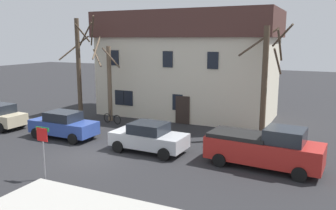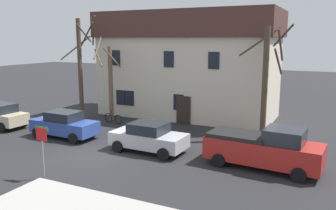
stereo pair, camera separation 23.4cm
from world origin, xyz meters
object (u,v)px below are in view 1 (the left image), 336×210
street_sign_pole (43,143)px  car_blue_sedan (64,125)px  building_main (187,63)px  tree_bare_far (266,78)px  tree_bare_mid (109,80)px  car_silver_sedan (149,137)px  pickup_truck_red (264,148)px  bicycle_leaning (112,119)px  tree_bare_near (79,65)px

street_sign_pole → car_blue_sedan: bearing=124.6°
building_main → tree_bare_far: (7.17, -4.54, -0.41)m
tree_bare_mid → car_blue_sedan: size_ratio=1.46×
car_blue_sedan → street_sign_pole: street_sign_pole is taller
building_main → car_silver_sedan: (1.82, -10.01, -3.47)m
tree_bare_far → pickup_truck_red: tree_bare_far is taller
car_blue_sedan → bicycle_leaning: (0.59, 4.61, -0.49)m
building_main → car_blue_sedan: size_ratio=3.24×
tree_bare_far → car_silver_sedan: 8.24m
pickup_truck_red → street_sign_pole: size_ratio=2.33×
street_sign_pole → bicycle_leaning: (-3.36, 10.33, -1.36)m
car_blue_sedan → car_silver_sedan: size_ratio=1.03×
tree_bare_near → street_sign_pole: (6.45, -10.59, -2.54)m
tree_bare_far → pickup_truck_red: 6.10m
tree_bare_far → car_blue_sedan: tree_bare_far is taller
tree_bare_near → bicycle_leaning: 4.98m
tree_bare_far → street_sign_pole: tree_bare_far is taller
building_main → pickup_truck_red: size_ratio=2.53×
tree_bare_far → tree_bare_mid: bearing=-179.8°
tree_bare_far → car_silver_sedan: bearing=-134.3°
tree_bare_mid → pickup_truck_red: (12.75, -5.25, -2.14)m
building_main → car_blue_sedan: 11.38m
car_silver_sedan → building_main: bearing=100.3°
tree_bare_mid → bicycle_leaning: bearing=-44.4°
car_silver_sedan → bicycle_leaning: (-5.70, 4.74, -0.47)m
car_silver_sedan → street_sign_pole: 6.12m
pickup_truck_red → street_sign_pole: 10.45m
building_main → tree_bare_mid: bearing=-135.0°
tree_bare_near → car_blue_sedan: bearing=-62.9°
bicycle_leaning → car_silver_sedan: bearing=-39.8°
building_main → pickup_truck_red: building_main is taller
building_main → bicycle_leaning: size_ratio=8.35×
street_sign_pole → building_main: bearing=88.1°
building_main → car_silver_sedan: size_ratio=3.33×
tree_bare_mid → street_sign_pole: size_ratio=2.66×
tree_bare_far → street_sign_pole: 13.64m
car_blue_sedan → pickup_truck_red: size_ratio=0.78×
pickup_truck_red → tree_bare_mid: bearing=157.6°
car_silver_sedan → tree_bare_mid: bearing=139.7°
car_blue_sedan → car_silver_sedan: bearing=-1.2°
building_main → street_sign_pole: building_main is taller
street_sign_pole → tree_bare_mid: bearing=110.3°
tree_bare_near → tree_bare_far: (14.13, 0.46, -0.37)m
car_blue_sedan → tree_bare_mid: bearing=91.3°
building_main → tree_bare_far: 8.50m
tree_bare_far → car_silver_sedan: size_ratio=1.66×
tree_bare_near → car_blue_sedan: size_ratio=1.80×
building_main → street_sign_pole: 15.82m
tree_bare_near → tree_bare_mid: size_ratio=1.23×
building_main → tree_bare_near: 8.58m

